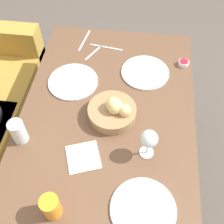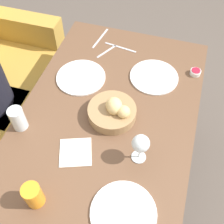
{
  "view_description": "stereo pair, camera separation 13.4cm",
  "coord_description": "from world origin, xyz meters",
  "px_view_note": "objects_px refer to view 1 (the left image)",
  "views": [
    {
      "loc": [
        -0.76,
        -0.12,
        1.84
      ],
      "look_at": [
        0.03,
        -0.02,
        0.77
      ],
      "focal_mm": 45.0,
      "sensor_mm": 36.0,
      "label": 1
    },
    {
      "loc": [
        -0.74,
        -0.25,
        1.84
      ],
      "look_at": [
        0.03,
        -0.02,
        0.77
      ],
      "focal_mm": 45.0,
      "sensor_mm": 36.0,
      "label": 2
    }
  ],
  "objects_px": {
    "plate_far_center": "(73,82)",
    "fork_silver": "(84,40)",
    "plate_near_right": "(145,72)",
    "jam_bowl_berry": "(184,63)",
    "knife_silver": "(106,47)",
    "plate_near_left": "(143,209)",
    "juice_glass": "(51,207)",
    "napkin": "(83,157)",
    "bread_basket": "(113,111)",
    "spoon_coffee": "(93,53)",
    "water_tumbler": "(18,132)",
    "wine_glass": "(149,139)"
  },
  "relations": [
    {
      "from": "plate_far_center",
      "to": "spoon_coffee",
      "type": "distance_m",
      "value": 0.25
    },
    {
      "from": "plate_near_left",
      "to": "napkin",
      "type": "xyz_separation_m",
      "value": [
        0.19,
        0.27,
        -0.0
      ]
    },
    {
      "from": "bread_basket",
      "to": "jam_bowl_berry",
      "type": "xyz_separation_m",
      "value": [
        0.4,
        -0.35,
        -0.03
      ]
    },
    {
      "from": "water_tumbler",
      "to": "spoon_coffee",
      "type": "relative_size",
      "value": 0.88
    },
    {
      "from": "bread_basket",
      "to": "plate_near_left",
      "type": "distance_m",
      "value": 0.47
    },
    {
      "from": "juice_glass",
      "to": "plate_far_center",
      "type": "bearing_deg",
      "value": 5.53
    },
    {
      "from": "plate_near_left",
      "to": "bread_basket",
      "type": "bearing_deg",
      "value": 21.46
    },
    {
      "from": "fork_silver",
      "to": "napkin",
      "type": "bearing_deg",
      "value": -169.81
    },
    {
      "from": "plate_far_center",
      "to": "fork_silver",
      "type": "height_order",
      "value": "plate_far_center"
    },
    {
      "from": "plate_near_right",
      "to": "plate_far_center",
      "type": "xyz_separation_m",
      "value": [
        -0.12,
        0.38,
        0.0
      ]
    },
    {
      "from": "jam_bowl_berry",
      "to": "spoon_coffee",
      "type": "distance_m",
      "value": 0.52
    },
    {
      "from": "plate_far_center",
      "to": "juice_glass",
      "type": "xyz_separation_m",
      "value": [
        -0.68,
        -0.07,
        0.05
      ]
    },
    {
      "from": "plate_near_left",
      "to": "plate_far_center",
      "type": "distance_m",
      "value": 0.75
    },
    {
      "from": "plate_near_left",
      "to": "plate_far_center",
      "type": "height_order",
      "value": "same"
    },
    {
      "from": "bread_basket",
      "to": "water_tumbler",
      "type": "bearing_deg",
      "value": 114.29
    },
    {
      "from": "juice_glass",
      "to": "napkin",
      "type": "height_order",
      "value": "juice_glass"
    },
    {
      "from": "juice_glass",
      "to": "napkin",
      "type": "relative_size",
      "value": 0.63
    },
    {
      "from": "water_tumbler",
      "to": "plate_near_left",
      "type": "bearing_deg",
      "value": -113.95
    },
    {
      "from": "spoon_coffee",
      "to": "plate_near_left",
      "type": "bearing_deg",
      "value": -158.64
    },
    {
      "from": "plate_near_right",
      "to": "jam_bowl_berry",
      "type": "xyz_separation_m",
      "value": [
        0.09,
        -0.21,
        0.01
      ]
    },
    {
      "from": "bread_basket",
      "to": "knife_silver",
      "type": "xyz_separation_m",
      "value": [
        0.49,
        0.1,
        -0.04
      ]
    },
    {
      "from": "juice_glass",
      "to": "knife_silver",
      "type": "bearing_deg",
      "value": -4.15
    },
    {
      "from": "napkin",
      "to": "jam_bowl_berry",
      "type": "bearing_deg",
      "value": -35.07
    },
    {
      "from": "fork_silver",
      "to": "spoon_coffee",
      "type": "xyz_separation_m",
      "value": [
        -0.1,
        -0.07,
        0.0
      ]
    },
    {
      "from": "fork_silver",
      "to": "bread_basket",
      "type": "bearing_deg",
      "value": -155.86
    },
    {
      "from": "bread_basket",
      "to": "plate_far_center",
      "type": "height_order",
      "value": "bread_basket"
    },
    {
      "from": "plate_near_left",
      "to": "jam_bowl_berry",
      "type": "relative_size",
      "value": 4.5
    },
    {
      "from": "plate_far_center",
      "to": "jam_bowl_berry",
      "type": "relative_size",
      "value": 4.6
    },
    {
      "from": "wine_glass",
      "to": "fork_silver",
      "type": "bearing_deg",
      "value": 29.74
    },
    {
      "from": "jam_bowl_berry",
      "to": "spoon_coffee",
      "type": "relative_size",
      "value": 0.42
    },
    {
      "from": "plate_far_center",
      "to": "napkin",
      "type": "relative_size",
      "value": 1.47
    },
    {
      "from": "plate_far_center",
      "to": "water_tumbler",
      "type": "bearing_deg",
      "value": 156.78
    },
    {
      "from": "napkin",
      "to": "plate_far_center",
      "type": "bearing_deg",
      "value": 17.49
    },
    {
      "from": "bread_basket",
      "to": "jam_bowl_berry",
      "type": "bearing_deg",
      "value": -40.84
    },
    {
      "from": "bread_basket",
      "to": "juice_glass",
      "type": "height_order",
      "value": "bread_basket"
    },
    {
      "from": "bread_basket",
      "to": "napkin",
      "type": "distance_m",
      "value": 0.26
    },
    {
      "from": "plate_near_right",
      "to": "knife_silver",
      "type": "relative_size",
      "value": 1.32
    },
    {
      "from": "plate_near_right",
      "to": "jam_bowl_berry",
      "type": "distance_m",
      "value": 0.23
    },
    {
      "from": "plate_near_left",
      "to": "water_tumbler",
      "type": "bearing_deg",
      "value": 66.05
    },
    {
      "from": "plate_near_left",
      "to": "knife_silver",
      "type": "relative_size",
      "value": 1.31
    },
    {
      "from": "fork_silver",
      "to": "knife_silver",
      "type": "relative_size",
      "value": 1.0
    },
    {
      "from": "jam_bowl_berry",
      "to": "fork_silver",
      "type": "distance_m",
      "value": 0.61
    },
    {
      "from": "plate_near_right",
      "to": "juice_glass",
      "type": "bearing_deg",
      "value": 158.63
    },
    {
      "from": "plate_far_center",
      "to": "knife_silver",
      "type": "distance_m",
      "value": 0.33
    },
    {
      "from": "plate_near_left",
      "to": "plate_near_right",
      "type": "bearing_deg",
      "value": 2.5
    },
    {
      "from": "spoon_coffee",
      "to": "water_tumbler",
      "type": "bearing_deg",
      "value": 159.58
    },
    {
      "from": "wine_glass",
      "to": "fork_silver",
      "type": "relative_size",
      "value": 0.79
    },
    {
      "from": "plate_near_left",
      "to": "spoon_coffee",
      "type": "bearing_deg",
      "value": 21.36
    },
    {
      "from": "plate_far_center",
      "to": "fork_silver",
      "type": "relative_size",
      "value": 1.34
    },
    {
      "from": "juice_glass",
      "to": "plate_near_right",
      "type": "bearing_deg",
      "value": -21.37
    }
  ]
}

